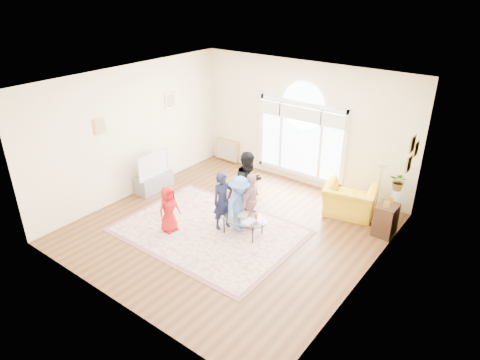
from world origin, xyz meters
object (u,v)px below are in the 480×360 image
Objects in this scene: area_rug at (209,231)px; tv_console at (154,182)px; television at (152,163)px; armchair at (349,200)px; coffee_table at (243,218)px.

area_rug is 2.55m from tv_console.
television reaches higher than armchair.
coffee_table is at bearing 42.80° from armchair.
tv_console is 0.85× the size of coffee_table.
television is 0.95× the size of armchair.
tv_console is 0.93× the size of television.
tv_console is 4.93m from armchair.
coffee_table is (3.11, -0.31, -0.33)m from television.
coffee_table is 2.59m from armchair.
area_rug is 2.64m from television.
television is 0.92× the size of coffee_table.
area_rug is at bearing -157.73° from coffee_table.
television is at bearing 164.84° from area_rug.
area_rug is at bearing -15.16° from television.
tv_console is at bearing 180.00° from television.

